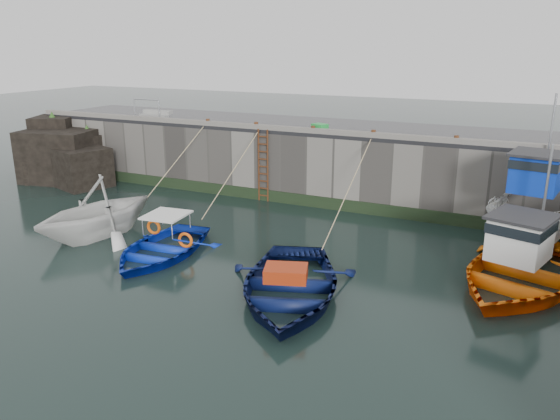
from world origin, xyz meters
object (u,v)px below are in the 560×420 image
at_px(ladder, 263,166).
at_px(boat_far_white, 532,219).
at_px(bollard_d, 373,133).
at_px(boat_near_blue, 161,255).
at_px(bollard_b, 256,125).
at_px(boat_far_orange, 522,271).
at_px(bollard_e, 456,139).
at_px(boat_near_white, 98,235).
at_px(fish_crate, 320,128).
at_px(bollard_c, 313,129).
at_px(bollard_a, 208,122).
at_px(boat_near_navy, 289,296).

height_order(ladder, boat_far_white, boat_far_white).
bearing_deg(bollard_d, boat_far_white, -15.00).
xyz_separation_m(boat_near_blue, bollard_b, (-0.39, 7.62, 3.30)).
relative_size(boat_far_orange, bollard_e, 26.15).
bearing_deg(ladder, boat_near_white, -116.55).
xyz_separation_m(fish_crate, bollard_c, (-0.17, -0.33, -0.03)).
height_order(ladder, bollard_b, bollard_b).
bearing_deg(bollard_a, boat_near_blue, -69.22).
xyz_separation_m(boat_near_navy, bollard_d, (-0.24, 8.61, 3.30)).
height_order(boat_far_orange, bollard_a, boat_far_orange).
bearing_deg(boat_far_white, bollard_c, 178.59).
height_order(boat_near_white, boat_far_white, boat_far_white).
bearing_deg(boat_near_navy, boat_near_blue, 150.15).
relative_size(boat_near_white, boat_far_orange, 0.65).
xyz_separation_m(ladder, bollard_e, (8.00, 0.34, 1.71)).
bearing_deg(boat_near_white, boat_far_orange, 19.33).
relative_size(boat_near_blue, boat_near_navy, 0.82).
distance_m(fish_crate, bollard_a, 5.38).
relative_size(boat_far_white, bollard_b, 24.11).
distance_m(boat_far_orange, bollard_d, 8.31).
bearing_deg(bollard_d, bollard_a, 180.00).
height_order(ladder, boat_far_orange, boat_far_orange).
distance_m(boat_near_white, boat_near_blue, 3.30).
bearing_deg(boat_near_blue, boat_far_orange, 7.77).
bearing_deg(boat_far_orange, ladder, 173.32).
height_order(boat_far_white, bollard_c, boat_far_white).
distance_m(bollard_a, bollard_d, 7.80).
xyz_separation_m(boat_near_navy, fish_crate, (-2.68, 8.94, 3.33)).
xyz_separation_m(fish_crate, bollard_d, (2.43, -0.33, -0.03)).
relative_size(fish_crate, bollard_d, 2.20).
bearing_deg(fish_crate, bollard_a, -153.14).
bearing_deg(boat_near_navy, bollard_c, 89.28).
bearing_deg(boat_far_orange, boat_near_white, -155.11).
bearing_deg(ladder, fish_crate, 15.75).
bearing_deg(bollard_a, bollard_e, 0.00).
xyz_separation_m(boat_near_white, boat_near_blue, (3.26, -0.56, 0.00)).
relative_size(boat_far_orange, bollard_c, 26.15).
bearing_deg(boat_far_orange, fish_crate, 164.41).
xyz_separation_m(bollard_b, bollard_c, (2.70, 0.00, 0.00)).
distance_m(boat_far_white, bollard_d, 6.74).
relative_size(boat_near_white, boat_far_white, 0.71).
xyz_separation_m(boat_near_navy, bollard_c, (-2.84, 8.61, 3.30)).
bearing_deg(fish_crate, boat_near_white, -104.46).
bearing_deg(bollard_e, bollard_c, 180.00).
distance_m(boat_near_navy, fish_crate, 9.91).
bearing_deg(boat_near_navy, boat_far_white, 30.78).
xyz_separation_m(ladder, bollard_a, (-3.00, 0.34, 1.71)).
bearing_deg(boat_near_blue, boat_far_white, 22.48).
height_order(boat_far_white, boat_far_orange, boat_far_white).
distance_m(bollard_a, bollard_b, 2.50).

